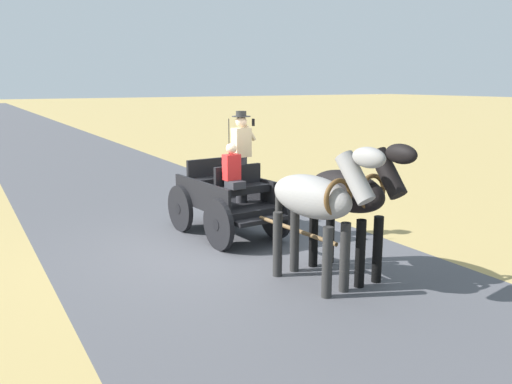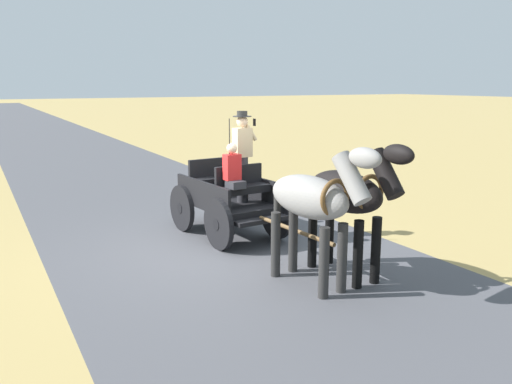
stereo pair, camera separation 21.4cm
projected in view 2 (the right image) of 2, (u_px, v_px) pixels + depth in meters
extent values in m
plane|color=tan|center=(220.00, 247.00, 9.95)|extent=(200.00, 200.00, 0.00)
cube|color=#4C4C51|center=(220.00, 246.00, 9.95)|extent=(6.14, 160.00, 0.01)
cube|color=black|center=(228.00, 203.00, 10.62)|extent=(1.39, 2.30, 0.12)
cube|color=black|center=(251.00, 186.00, 10.87)|extent=(0.24, 2.09, 0.44)
cube|color=black|center=(202.00, 192.00, 10.26)|extent=(0.24, 2.09, 0.44)
cube|color=black|center=(262.00, 220.00, 9.65)|extent=(1.10, 0.33, 0.08)
cube|color=black|center=(200.00, 201.00, 11.64)|extent=(0.73, 0.26, 0.06)
cube|color=black|center=(244.00, 189.00, 10.05)|extent=(1.05, 0.45, 0.14)
cube|color=black|center=(239.00, 176.00, 10.15)|extent=(1.02, 0.17, 0.44)
cube|color=black|center=(215.00, 180.00, 10.95)|extent=(1.05, 0.45, 0.14)
cube|color=black|center=(211.00, 169.00, 11.05)|extent=(1.02, 0.17, 0.44)
cylinder|color=black|center=(276.00, 215.00, 10.38)|extent=(0.18, 0.97, 0.96)
cylinder|color=black|center=(276.00, 215.00, 10.38)|extent=(0.14, 0.22, 0.21)
cylinder|color=black|center=(218.00, 224.00, 9.68)|extent=(0.18, 0.97, 0.96)
cylinder|color=black|center=(218.00, 224.00, 9.68)|extent=(0.14, 0.22, 0.21)
cylinder|color=black|center=(235.00, 201.00, 11.64)|extent=(0.18, 0.97, 0.96)
cylinder|color=black|center=(235.00, 201.00, 11.64)|extent=(0.14, 0.22, 0.21)
cylinder|color=black|center=(182.00, 208.00, 10.94)|extent=(0.18, 0.97, 0.96)
cylinder|color=black|center=(182.00, 208.00, 10.94)|extent=(0.14, 0.22, 0.21)
cylinder|color=brown|center=(294.00, 230.00, 8.84)|extent=(0.24, 2.00, 0.07)
cylinder|color=black|center=(230.00, 154.00, 9.75)|extent=(0.02, 0.02, 1.30)
cylinder|color=#2D2D33|center=(243.00, 180.00, 10.33)|extent=(0.22, 0.22, 0.90)
cube|color=tan|center=(242.00, 142.00, 10.18)|extent=(0.36, 0.25, 0.56)
sphere|color=beige|center=(242.00, 122.00, 10.10)|extent=(0.22, 0.22, 0.22)
cylinder|color=black|center=(242.00, 116.00, 10.08)|extent=(0.36, 0.36, 0.01)
cylinder|color=black|center=(242.00, 114.00, 10.07)|extent=(0.20, 0.20, 0.10)
cylinder|color=tan|center=(251.00, 133.00, 10.21)|extent=(0.27, 0.10, 0.32)
cube|color=black|center=(254.00, 122.00, 10.18)|extent=(0.03, 0.07, 0.14)
cube|color=#2D2D33|center=(236.00, 184.00, 9.79)|extent=(0.31, 0.34, 0.14)
cube|color=red|center=(232.00, 167.00, 9.82)|extent=(0.32, 0.23, 0.48)
sphere|color=beige|center=(232.00, 148.00, 9.75)|extent=(0.20, 0.20, 0.20)
ellipsoid|color=black|center=(345.00, 191.00, 8.22)|extent=(0.66, 1.59, 0.64)
cylinder|color=black|center=(376.00, 250.00, 8.04)|extent=(0.15, 0.15, 1.05)
cylinder|color=black|center=(358.00, 254.00, 7.85)|extent=(0.15, 0.15, 1.05)
cylinder|color=black|center=(329.00, 233.00, 8.94)|extent=(0.15, 0.15, 1.05)
cylinder|color=black|center=(312.00, 237.00, 8.75)|extent=(0.15, 0.15, 1.05)
cylinder|color=black|center=(386.00, 174.00, 7.44)|extent=(0.30, 0.66, 0.73)
ellipsoid|color=black|center=(398.00, 154.00, 7.20)|extent=(0.25, 0.55, 0.28)
cube|color=black|center=(385.00, 171.00, 7.45)|extent=(0.09, 0.51, 0.56)
cylinder|color=black|center=(315.00, 201.00, 8.90)|extent=(0.11, 0.11, 0.70)
torus|color=brown|center=(370.00, 192.00, 7.75)|extent=(0.55, 0.10, 0.55)
ellipsoid|color=gray|center=(309.00, 197.00, 7.83)|extent=(0.78, 1.62, 0.64)
cylinder|color=#272726|center=(342.00, 258.00, 7.68)|extent=(0.15, 0.15, 1.05)
cylinder|color=#272726|center=(324.00, 263.00, 7.47)|extent=(0.15, 0.15, 1.05)
cylinder|color=#272726|center=(293.00, 241.00, 8.54)|extent=(0.15, 0.15, 1.05)
cylinder|color=#272726|center=(276.00, 245.00, 8.33)|extent=(0.15, 0.15, 1.05)
cylinder|color=gray|center=(352.00, 178.00, 7.09)|extent=(0.35, 0.68, 0.73)
ellipsoid|color=gray|center=(365.00, 158.00, 6.86)|extent=(0.30, 0.57, 0.28)
cube|color=#272726|center=(351.00, 176.00, 7.10)|extent=(0.13, 0.51, 0.56)
cylinder|color=#272726|center=(277.00, 207.00, 8.48)|extent=(0.11, 0.11, 0.70)
torus|color=brown|center=(335.00, 198.00, 7.39)|extent=(0.55, 0.15, 0.55)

